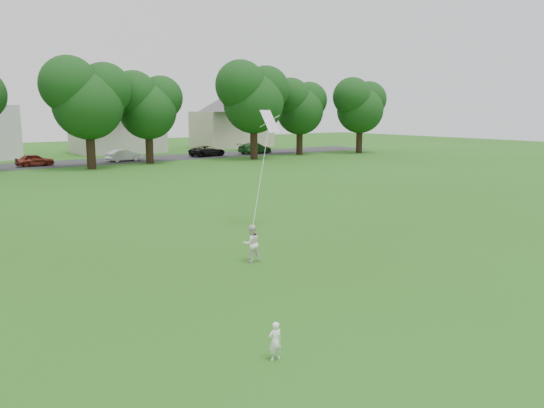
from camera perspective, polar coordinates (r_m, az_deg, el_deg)
ground at (r=13.27m, az=-3.06°, el=-12.11°), size 160.00×160.00×0.00m
toddler at (r=11.05m, az=0.35°, el=-14.52°), size 0.32×0.22×0.82m
older_boy at (r=17.70m, az=-2.22°, el=-4.26°), size 0.66×0.55×1.26m
kite at (r=20.11m, az=-1.11°, el=3.55°), size 2.50×2.55×6.77m
tree_row at (r=47.63m, az=-24.57°, el=10.56°), size 80.13×8.99×10.24m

